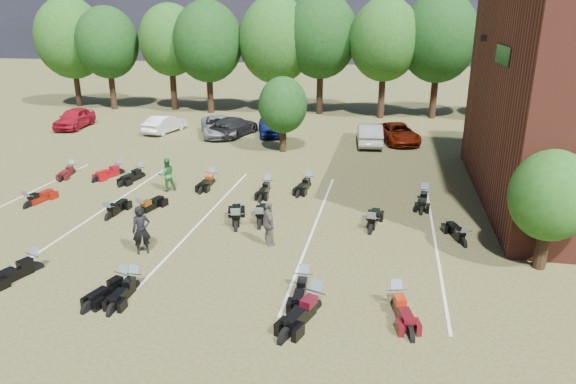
% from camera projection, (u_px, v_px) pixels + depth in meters
% --- Properties ---
extents(ground, '(160.00, 160.00, 0.00)m').
position_uv_depth(ground, '(250.00, 254.00, 19.55)').
color(ground, brown).
rests_on(ground, ground).
extents(car_0, '(2.43, 4.82, 1.58)m').
position_uv_depth(car_0, '(74.00, 118.00, 41.19)').
color(car_0, maroon).
rests_on(car_0, ground).
extents(car_1, '(2.18, 4.32, 1.36)m').
position_uv_depth(car_1, '(165.00, 124.00, 39.62)').
color(car_1, silver).
rests_on(car_1, ground).
extents(car_2, '(4.20, 5.66, 1.43)m').
position_uv_depth(car_2, '(218.00, 126.00, 38.51)').
color(car_2, gray).
rests_on(car_2, ground).
extents(car_3, '(3.09, 5.27, 1.43)m').
position_uv_depth(car_3, '(234.00, 126.00, 38.51)').
color(car_3, black).
rests_on(car_3, ground).
extents(car_4, '(2.83, 4.57, 1.45)m').
position_uv_depth(car_4, '(270.00, 125.00, 38.80)').
color(car_4, navy).
rests_on(car_4, ground).
extents(car_5, '(2.06, 4.77, 1.53)m').
position_uv_depth(car_5, '(370.00, 134.00, 35.78)').
color(car_5, '#A7A7A2').
rests_on(car_5, ground).
extents(car_6, '(3.52, 5.28, 1.35)m').
position_uv_depth(car_6, '(398.00, 133.00, 36.45)').
color(car_6, '#581205').
rests_on(car_6, ground).
extents(car_7, '(3.64, 5.47, 1.47)m').
position_uv_depth(car_7, '(496.00, 139.00, 34.54)').
color(car_7, '#343439').
rests_on(car_7, ground).
extents(person_black, '(0.82, 0.75, 1.89)m').
position_uv_depth(person_black, '(141.00, 230.00, 19.33)').
color(person_black, black).
rests_on(person_black, ground).
extents(person_green, '(1.08, 1.04, 1.75)m').
position_uv_depth(person_green, '(167.00, 174.00, 26.34)').
color(person_green, '#25632B').
rests_on(person_green, ground).
extents(person_grey, '(0.93, 1.15, 1.82)m').
position_uv_depth(person_grey, '(269.00, 224.00, 20.04)').
color(person_grey, '#5E5951').
rests_on(person_grey, ground).
extents(motorcycle_1, '(1.35, 2.33, 1.24)m').
position_uv_depth(motorcycle_1, '(36.00, 270.00, 18.30)').
color(motorcycle_1, black).
rests_on(motorcycle_1, ground).
extents(motorcycle_2, '(1.18, 2.18, 1.16)m').
position_uv_depth(motorcycle_2, '(123.00, 289.00, 17.08)').
color(motorcycle_2, black).
rests_on(motorcycle_2, ground).
extents(motorcycle_3, '(0.68, 2.06, 1.15)m').
position_uv_depth(motorcycle_3, '(135.00, 289.00, 17.07)').
color(motorcycle_3, black).
rests_on(motorcycle_3, ground).
extents(motorcycle_4, '(0.75, 2.17, 1.20)m').
position_uv_depth(motorcycle_4, '(303.00, 290.00, 17.02)').
color(motorcycle_4, black).
rests_on(motorcycle_4, ground).
extents(motorcycle_5, '(1.55, 2.57, 1.36)m').
position_uv_depth(motorcycle_5, '(314.00, 310.00, 15.83)').
color(motorcycle_5, black).
rests_on(motorcycle_5, ground).
extents(motorcycle_6, '(1.24, 2.32, 1.23)m').
position_uv_depth(motorcycle_6, '(396.00, 307.00, 16.02)').
color(motorcycle_6, '#4A0A0F').
rests_on(motorcycle_6, ground).
extents(motorcycle_7, '(1.02, 2.24, 1.21)m').
position_uv_depth(motorcycle_7, '(29.00, 207.00, 24.32)').
color(motorcycle_7, maroon).
rests_on(motorcycle_7, ground).
extents(motorcycle_8, '(1.18, 2.23, 1.19)m').
position_uv_depth(motorcycle_8, '(142.00, 215.00, 23.42)').
color(motorcycle_8, black).
rests_on(motorcycle_8, ground).
extents(motorcycle_9, '(0.70, 2.14, 1.19)m').
position_uv_depth(motorcycle_9, '(109.00, 219.00, 22.95)').
color(motorcycle_9, black).
rests_on(motorcycle_9, ground).
extents(motorcycle_10, '(1.04, 2.41, 1.30)m').
position_uv_depth(motorcycle_10, '(260.00, 227.00, 22.07)').
color(motorcycle_10, black).
rests_on(motorcycle_10, ground).
extents(motorcycle_11, '(1.42, 2.59, 1.38)m').
position_uv_depth(motorcycle_11, '(236.00, 229.00, 21.85)').
color(motorcycle_11, black).
rests_on(motorcycle_11, ground).
extents(motorcycle_12, '(0.96, 2.40, 1.30)m').
position_uv_depth(motorcycle_12, '(371.00, 232.00, 21.55)').
color(motorcycle_12, black).
rests_on(motorcycle_12, ground).
extents(motorcycle_13, '(1.26, 2.19, 1.17)m').
position_uv_depth(motorcycle_13, '(463.00, 245.00, 20.33)').
color(motorcycle_13, black).
rests_on(motorcycle_13, ground).
extents(motorcycle_14, '(0.96, 2.07, 1.11)m').
position_uv_depth(motorcycle_14, '(73.00, 173.00, 29.52)').
color(motorcycle_14, '#490A10').
rests_on(motorcycle_14, ground).
extents(motorcycle_15, '(1.44, 2.38, 1.26)m').
position_uv_depth(motorcycle_15, '(120.00, 174.00, 29.37)').
color(motorcycle_15, maroon).
rests_on(motorcycle_15, ground).
extents(motorcycle_16, '(1.10, 2.34, 1.26)m').
position_uv_depth(motorcycle_16, '(141.00, 178.00, 28.73)').
color(motorcycle_16, black).
rests_on(motorcycle_16, ground).
extents(motorcycle_17, '(0.72, 2.22, 1.23)m').
position_uv_depth(motorcycle_17, '(212.00, 184.00, 27.74)').
color(motorcycle_17, black).
rests_on(motorcycle_17, ground).
extents(motorcycle_18, '(0.72, 2.15, 1.19)m').
position_uv_depth(motorcycle_18, '(268.00, 191.00, 26.55)').
color(motorcycle_18, black).
rests_on(motorcycle_18, ground).
extents(motorcycle_19, '(1.03, 2.28, 1.23)m').
position_uv_depth(motorcycle_19, '(308.00, 187.00, 27.16)').
color(motorcycle_19, black).
rests_on(motorcycle_19, ground).
extents(motorcycle_20, '(0.97, 2.35, 1.27)m').
position_uv_depth(motorcycle_20, '(424.00, 202.00, 25.06)').
color(motorcycle_20, black).
rests_on(motorcycle_20, ground).
extents(tree_line, '(56.00, 6.00, 9.79)m').
position_uv_depth(tree_line, '(326.00, 43.00, 44.54)').
color(tree_line, black).
rests_on(tree_line, ground).
extents(young_tree_near_building, '(2.80, 2.80, 4.16)m').
position_uv_depth(young_tree_near_building, '(551.00, 196.00, 17.61)').
color(young_tree_near_building, black).
rests_on(young_tree_near_building, ground).
extents(young_tree_midfield, '(3.20, 3.20, 4.70)m').
position_uv_depth(young_tree_midfield, '(283.00, 105.00, 33.27)').
color(young_tree_midfield, black).
rests_on(young_tree_midfield, ground).
extents(parking_lines, '(20.10, 14.00, 0.01)m').
position_uv_depth(parking_lines, '(203.00, 219.00, 22.88)').
color(parking_lines, silver).
rests_on(parking_lines, ground).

